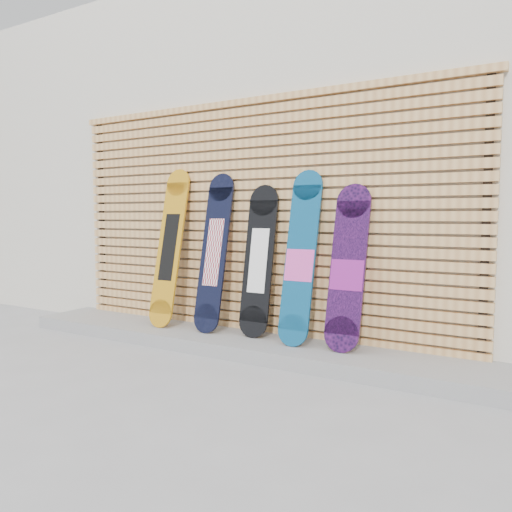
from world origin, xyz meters
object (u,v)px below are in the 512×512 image
Objects in this scene: snowboard_0 at (170,247)px; snowboard_4 at (348,268)px; snowboard_3 at (300,258)px; snowboard_2 at (259,261)px; snowboard_1 at (214,252)px.

snowboard_4 is (1.85, 0.02, -0.11)m from snowboard_0.
snowboard_4 is at bearing 1.79° from snowboard_3.
snowboard_3 is at bearing -178.21° from snowboard_4.
snowboard_0 is at bearing -179.66° from snowboard_3.
snowboard_0 is at bearing -179.34° from snowboard_4.
snowboard_2 reaches higher than snowboard_4.
snowboard_0 is 1.00m from snowboard_2.
snowboard_1 is at bearing -179.92° from snowboard_4.
snowboard_0 is 1.43m from snowboard_3.
snowboard_4 is (0.42, 0.01, -0.06)m from snowboard_3.
snowboard_0 reaches higher than snowboard_3.
snowboard_1 reaches higher than snowboard_4.
snowboard_2 is at bearing 173.85° from snowboard_3.
snowboard_4 is at bearing -2.28° from snowboard_2.
snowboard_2 is (0.99, 0.06, -0.09)m from snowboard_0.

